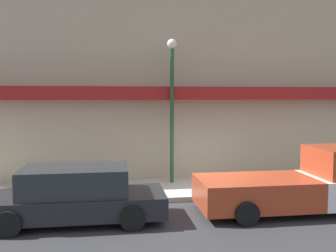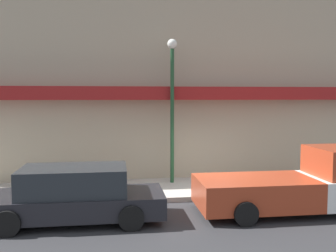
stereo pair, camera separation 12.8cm
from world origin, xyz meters
name	(u,v)px [view 2 (the right image)]	position (x,y,z in m)	size (l,w,h in m)	color
ground_plane	(206,201)	(0.00, 0.00, 0.00)	(80.00, 80.00, 0.00)	#2D2D30
sidewalk	(196,188)	(0.00, 1.45, 0.08)	(36.00, 2.90, 0.17)	#ADA89E
building	(183,78)	(0.02, 4.37, 4.17)	(19.80, 3.80, 11.15)	tan
pickup_truck	(304,184)	(2.61, -1.40, 0.81)	(5.58, 2.17, 1.88)	white
parked_car	(74,195)	(-3.98, -1.40, 0.72)	(4.81, 2.03, 1.49)	black
fire_hydrant	(207,182)	(0.15, 0.52, 0.50)	(0.20, 0.20, 0.67)	yellow
street_lamp	(172,93)	(-0.78, 2.12, 3.51)	(0.36, 0.36, 5.31)	#1E4728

